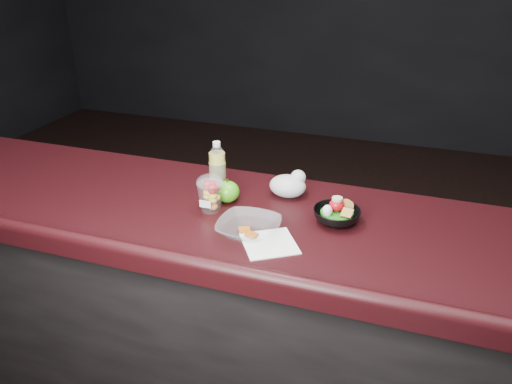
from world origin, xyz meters
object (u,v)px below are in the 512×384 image
Objects in this scene: lemonade_bottle at (217,169)px; snack_bowl at (336,214)px; fruit_cup at (210,193)px; green_apple at (228,192)px; takeout_bowl at (249,228)px.

lemonade_bottle is 1.19× the size of snack_bowl.
lemonade_bottle is 1.40× the size of fruit_cup.
lemonade_bottle is 0.49m from snack_bowl.
green_apple is at bearing -49.50° from lemonade_bottle.
green_apple reaches higher than takeout_bowl.
fruit_cup is at bearing 147.91° from takeout_bowl.
green_apple is 0.44× the size of takeout_bowl.
fruit_cup is at bearing -110.93° from green_apple.
fruit_cup reaches higher than snack_bowl.
fruit_cup reaches higher than takeout_bowl.
snack_bowl is at bearing 34.55° from takeout_bowl.
lemonade_bottle reaches higher than green_apple.
snack_bowl is at bearing 7.67° from fruit_cup.
lemonade_bottle is at bearing 130.50° from green_apple.
takeout_bowl is (-0.25, -0.17, -0.00)m from snack_bowl.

